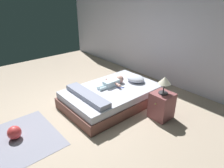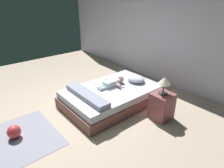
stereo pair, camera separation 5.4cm
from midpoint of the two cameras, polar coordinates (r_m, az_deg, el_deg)
The scene contains 11 objects.
ground_plane at distance 3.93m, azimuth -13.96°, elevation -10.25°, with size 8.00×8.00×0.00m, color #B7A38D.
wall_behind_bed at distance 5.28m, azimuth 15.59°, elevation 14.84°, with size 8.00×0.12×2.74m, color silver.
bed at distance 4.29m, azimuth 0.36°, elevation -3.43°, with size 1.28×2.02×0.36m.
pillow at distance 4.53m, azimuth 7.14°, elevation 1.54°, with size 0.42×0.35×0.14m.
baby at distance 4.32m, azimuth 0.76°, elevation 0.50°, with size 0.46×0.67×0.17m.
toothbrush at distance 4.22m, azimuth 2.89°, elevation -1.05°, with size 0.10×0.15×0.02m.
nightstand at distance 3.90m, azimuth 14.24°, elevation -6.07°, with size 0.37×0.40×0.52m.
lamp at distance 3.67m, azimuth 15.05°, elevation 0.62°, with size 0.23×0.23×0.33m.
rug at distance 3.76m, azimuth -23.66°, elevation -13.64°, with size 1.30×1.04×0.01m.
toy_ball at distance 3.73m, azimuth -25.70°, elevation -12.10°, with size 0.22×0.22×0.22m, color #D43A3B.
blanket at distance 3.86m, azimuth -6.76°, elevation -3.21°, with size 1.15×0.25×0.10m.
Camera 2 is at (3.00, -1.25, 2.22)m, focal length 32.18 mm.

